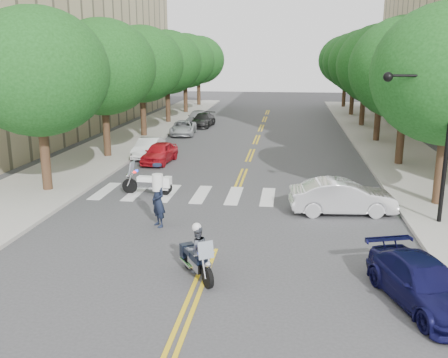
% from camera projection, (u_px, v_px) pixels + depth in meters
% --- Properties ---
extents(ground, '(140.00, 140.00, 0.00)m').
position_uv_depth(ground, '(213.00, 249.00, 16.72)').
color(ground, '#38383A').
rests_on(ground, ground).
extents(sidewalk_left, '(5.00, 60.00, 0.15)m').
position_uv_depth(sidewalk_left, '(136.00, 136.00, 39.05)').
color(sidewalk_left, '#9E9991').
rests_on(sidewalk_left, ground).
extents(sidewalk_right, '(5.00, 60.00, 0.15)m').
position_uv_depth(sidewalk_right, '(386.00, 141.00, 36.65)').
color(sidewalk_right, '#9E9991').
rests_on(sidewalk_right, ground).
extents(tree_l_0, '(6.40, 6.40, 8.45)m').
position_uv_depth(tree_l_0, '(38.00, 72.00, 22.23)').
color(tree_l_0, '#382316').
rests_on(tree_l_0, ground).
extents(tree_l_1, '(6.40, 6.40, 8.45)m').
position_uv_depth(tree_l_1, '(103.00, 67.00, 29.92)').
color(tree_l_1, '#382316').
rests_on(tree_l_1, ground).
extents(tree_l_2, '(6.40, 6.40, 8.45)m').
position_uv_depth(tree_l_2, '(141.00, 64.00, 37.61)').
color(tree_l_2, '#382316').
rests_on(tree_l_2, ground).
extents(tree_l_3, '(6.40, 6.40, 8.45)m').
position_uv_depth(tree_l_3, '(167.00, 62.00, 45.30)').
color(tree_l_3, '#382316').
rests_on(tree_l_3, ground).
extents(tree_l_4, '(6.40, 6.40, 8.45)m').
position_uv_depth(tree_l_4, '(185.00, 61.00, 52.99)').
color(tree_l_4, '#382316').
rests_on(tree_l_4, ground).
extents(tree_l_5, '(6.40, 6.40, 8.45)m').
position_uv_depth(tree_l_5, '(198.00, 60.00, 60.68)').
color(tree_l_5, '#382316').
rests_on(tree_l_5, ground).
extents(tree_r_1, '(6.40, 6.40, 8.45)m').
position_uv_depth(tree_r_1, '(407.00, 68.00, 27.71)').
color(tree_r_1, '#382316').
rests_on(tree_r_1, ground).
extents(tree_r_2, '(6.40, 6.40, 8.45)m').
position_uv_depth(tree_r_2, '(382.00, 65.00, 35.40)').
color(tree_r_2, '#382316').
rests_on(tree_r_2, ground).
extents(tree_r_3, '(6.40, 6.40, 8.45)m').
position_uv_depth(tree_r_3, '(365.00, 63.00, 43.09)').
color(tree_r_3, '#382316').
rests_on(tree_r_3, ground).
extents(tree_r_4, '(6.40, 6.40, 8.45)m').
position_uv_depth(tree_r_4, '(354.00, 61.00, 50.77)').
color(tree_r_4, '#382316').
rests_on(tree_r_4, ground).
extents(tree_r_5, '(6.40, 6.40, 8.45)m').
position_uv_depth(tree_r_5, '(346.00, 60.00, 58.46)').
color(tree_r_5, '#382316').
rests_on(tree_r_5, ground).
extents(traffic_signal_pole, '(2.82, 0.42, 6.00)m').
position_uv_depth(traffic_signal_pole, '(435.00, 128.00, 18.20)').
color(traffic_signal_pole, black).
rests_on(traffic_signal_pole, ground).
extents(motorcycle_police, '(1.31, 1.85, 1.68)m').
position_uv_depth(motorcycle_police, '(196.00, 253.00, 14.51)').
color(motorcycle_police, black).
rests_on(motorcycle_police, ground).
extents(motorcycle_parked, '(2.39, 0.60, 1.54)m').
position_uv_depth(motorcycle_parked, '(151.00, 183.00, 23.07)').
color(motorcycle_parked, black).
rests_on(motorcycle_parked, ground).
extents(officer_standing, '(0.82, 0.84, 1.95)m').
position_uv_depth(officer_standing, '(158.00, 202.00, 18.70)').
color(officer_standing, black).
rests_on(officer_standing, ground).
extents(convertible, '(4.39, 1.93, 1.40)m').
position_uv_depth(convertible, '(342.00, 197.00, 20.29)').
color(convertible, white).
rests_on(convertible, ground).
extents(sedan_blue, '(2.83, 4.41, 1.19)m').
position_uv_depth(sedan_blue, '(424.00, 283.00, 12.91)').
color(sedan_blue, '#0E0E3B').
rests_on(sedan_blue, ground).
extents(parked_car_a, '(1.75, 3.71, 1.23)m').
position_uv_depth(parked_car_a, '(160.00, 153.00, 29.72)').
color(parked_car_a, red).
rests_on(parked_car_a, ground).
extents(parked_car_b, '(1.30, 3.65, 1.20)m').
position_uv_depth(parked_car_b, '(149.00, 148.00, 31.31)').
color(parked_car_b, white).
rests_on(parked_car_b, ground).
extents(parked_car_c, '(2.23, 4.19, 1.12)m').
position_uv_depth(parked_car_c, '(183.00, 128.00, 39.93)').
color(parked_car_c, '#B7BABF').
rests_on(parked_car_c, ground).
extents(parked_car_d, '(1.93, 4.18, 1.18)m').
position_uv_depth(parked_car_d, '(203.00, 120.00, 44.32)').
color(parked_car_d, black).
rests_on(parked_car_d, ground).
extents(parked_car_e, '(1.71, 3.99, 1.34)m').
position_uv_depth(parked_car_e, '(198.00, 117.00, 45.66)').
color(parked_car_e, '#A1A0A6').
rests_on(parked_car_e, ground).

